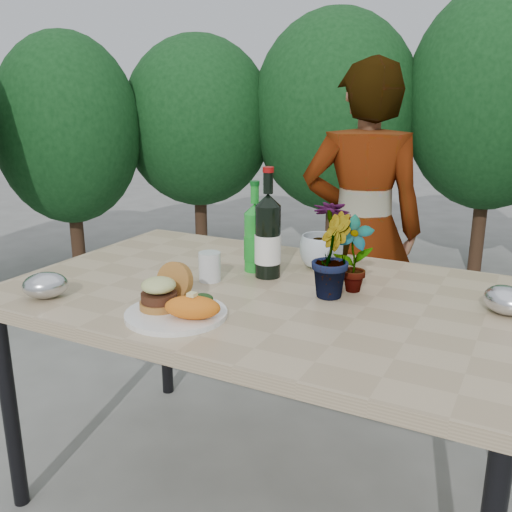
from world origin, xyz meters
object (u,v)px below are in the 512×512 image
at_px(patio_table, 268,307).
at_px(dinner_plate, 176,314).
at_px(person, 362,231).
at_px(wine_bottle, 268,237).

bearing_deg(patio_table, dinner_plate, -111.97).
xyz_separation_m(patio_table, dinner_plate, (-0.13, -0.31, 0.06)).
bearing_deg(person, patio_table, 70.28).
bearing_deg(patio_table, wine_bottle, 116.57).
relative_size(patio_table, wine_bottle, 4.40).
distance_m(dinner_plate, wine_bottle, 0.46).
xyz_separation_m(patio_table, wine_bottle, (-0.06, 0.12, 0.19)).
height_order(dinner_plate, wine_bottle, wine_bottle).
relative_size(dinner_plate, wine_bottle, 0.77).
height_order(patio_table, dinner_plate, dinner_plate).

